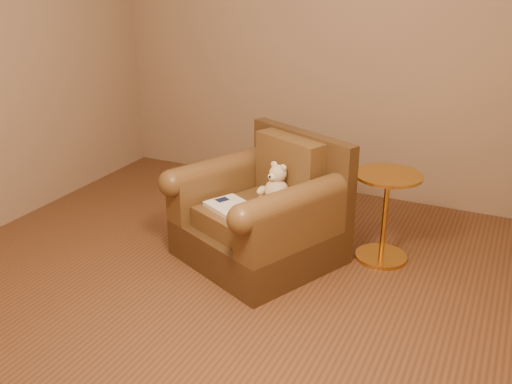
% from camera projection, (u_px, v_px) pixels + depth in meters
% --- Properties ---
extents(floor, '(4.00, 4.00, 0.00)m').
position_uv_depth(floor, '(215.00, 289.00, 3.67)').
color(floor, brown).
rests_on(floor, ground).
extents(room, '(4.02, 4.02, 2.71)m').
position_uv_depth(room, '(206.00, 11.00, 3.02)').
color(room, '#8F7458').
rests_on(room, ground).
extents(armchair, '(1.24, 1.21, 0.86)m').
position_uv_depth(armchair, '(264.00, 214.00, 3.97)').
color(armchair, '#432D16').
rests_on(armchair, floor).
extents(teddy_bear, '(0.21, 0.24, 0.29)m').
position_uv_depth(teddy_bear, '(275.00, 188.00, 3.92)').
color(teddy_bear, beige).
rests_on(teddy_bear, armchair).
extents(guidebook, '(0.48, 0.41, 0.03)m').
position_uv_depth(guidebook, '(235.00, 209.00, 3.81)').
color(guidebook, beige).
rests_on(guidebook, armchair).
extents(side_table, '(0.46, 0.46, 0.64)m').
position_uv_depth(side_table, '(385.00, 214.00, 3.93)').
color(side_table, gold).
rests_on(side_table, floor).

